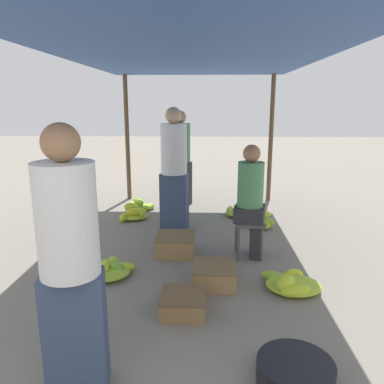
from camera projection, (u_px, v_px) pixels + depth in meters
name	position (u px, v px, depth m)	size (l,w,h in m)	color
canopy_post_back_left	(127.00, 139.00, 7.01)	(0.08, 0.08, 2.32)	brown
canopy_post_back_right	(271.00, 139.00, 6.90)	(0.08, 0.08, 2.32)	brown
canopy_tarp	(192.00, 52.00, 4.03)	(3.08, 5.88, 0.04)	#33569E
vendor_foreground	(70.00, 259.00, 2.25)	(0.41, 0.41, 1.70)	#384766
stool	(249.00, 228.00, 4.43)	(0.34, 0.34, 0.45)	#4C4C4C
vendor_seated	(252.00, 200.00, 4.35)	(0.41, 0.41, 1.35)	#2D2D33
basin_black	(295.00, 372.00, 2.45)	(0.51, 0.51, 0.16)	black
banana_pile_left_0	(134.00, 214.00, 5.96)	(0.45, 0.54, 0.24)	#8EBD33
banana_pile_left_1	(109.00, 269.00, 4.01)	(0.58, 0.56, 0.16)	#CDD628
banana_pile_left_2	(138.00, 206.00, 6.50)	(0.55, 0.39, 0.20)	#9AC230
banana_pile_right_0	(260.00, 222.00, 5.52)	(0.43, 0.37, 0.27)	#AECA2D
banana_pile_right_1	(242.00, 211.00, 6.17)	(0.55, 0.50, 0.19)	#7FB735
banana_pile_right_2	(291.00, 284.00, 3.70)	(0.58, 0.58, 0.18)	#9FC430
crate_near	(183.00, 303.00, 3.27)	(0.39, 0.39, 0.18)	olive
crate_mid	(176.00, 244.00, 4.57)	(0.47, 0.47, 0.24)	#9E7A4C
crate_far	(215.00, 275.00, 3.78)	(0.43, 0.43, 0.22)	#9E7A4C
shopper_walking_mid	(174.00, 167.00, 5.36)	(0.44, 0.44, 1.75)	#384766
shopper_walking_far	(180.00, 157.00, 6.70)	(0.47, 0.47, 1.68)	#2D2D33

